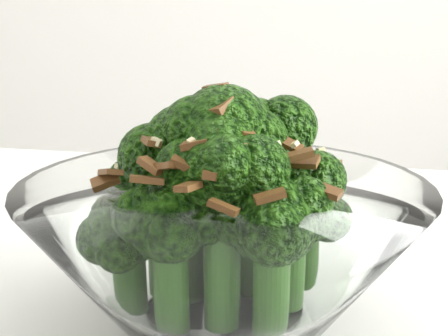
{
  "coord_description": "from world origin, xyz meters",
  "views": [
    {
      "loc": [
        0.16,
        -0.46,
        0.95
      ],
      "look_at": [
        0.14,
        -0.08,
        0.85
      ],
      "focal_mm": 55.0,
      "sensor_mm": 36.0,
      "label": 1
    }
  ],
  "objects": [
    {
      "name": "broccoli_dish",
      "position": [
        0.14,
        -0.08,
        0.81
      ],
      "size": [
        0.24,
        0.24,
        0.15
      ],
      "color": "white",
      "rests_on": "table"
    }
  ]
}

